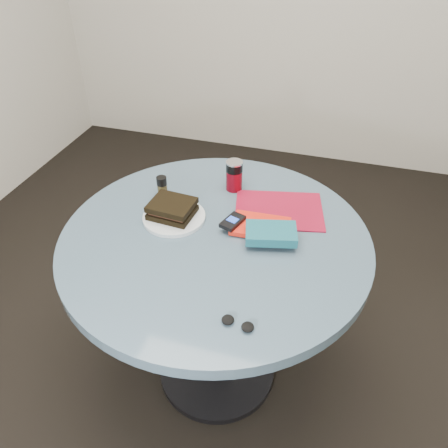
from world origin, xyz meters
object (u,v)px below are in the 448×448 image
(soda_can, at_px, (234,175))
(pepper_grinder, at_px, (162,187))
(sandwich, at_px, (172,209))
(magazine, at_px, (279,210))
(mp3_player, at_px, (233,221))
(novel, at_px, (271,233))
(headphones, at_px, (238,323))
(table, at_px, (216,271))
(plate, at_px, (174,217))
(red_book, at_px, (261,226))

(soda_can, relative_size, pepper_grinder, 1.38)
(sandwich, height_order, magazine, sandwich)
(magazine, height_order, mp3_player, mp3_player)
(novel, distance_m, headphones, 0.35)
(soda_can, bearing_deg, table, -87.25)
(table, distance_m, sandwich, 0.26)
(pepper_grinder, distance_m, headphones, 0.64)
(magazine, xyz_separation_m, headphones, (-0.01, -0.52, 0.01))
(plate, distance_m, soda_can, 0.28)
(plate, distance_m, novel, 0.34)
(sandwich, relative_size, mp3_player, 1.54)
(table, distance_m, plate, 0.24)
(novel, bearing_deg, pepper_grinder, 148.20)
(sandwich, xyz_separation_m, soda_can, (0.15, 0.23, 0.02))
(table, distance_m, magazine, 0.30)
(plate, relative_size, sandwich, 1.39)
(sandwich, distance_m, magazine, 0.37)
(plate, xyz_separation_m, sandwich, (-0.01, 0.00, 0.03))
(magazine, relative_size, headphones, 3.25)
(pepper_grinder, xyz_separation_m, novel, (0.42, -0.14, -0.01))
(pepper_grinder, bearing_deg, headphones, -49.97)
(pepper_grinder, xyz_separation_m, red_book, (0.38, -0.08, -0.03))
(sandwich, xyz_separation_m, pepper_grinder, (-0.08, 0.11, 0.00))
(pepper_grinder, bearing_deg, mp3_player, -19.92)
(mp3_player, bearing_deg, plate, -178.40)
(table, bearing_deg, pepper_grinder, 148.01)
(soda_can, relative_size, novel, 0.73)
(sandwich, xyz_separation_m, headphones, (0.33, -0.38, -0.03))
(pepper_grinder, bearing_deg, table, -31.99)
(red_book, bearing_deg, pepper_grinder, 164.96)
(soda_can, xyz_separation_m, headphones, (0.18, -0.61, -0.05))
(sandwich, relative_size, pepper_grinder, 1.83)
(sandwich, bearing_deg, table, -15.44)
(magazine, relative_size, red_book, 1.61)
(soda_can, height_order, headphones, soda_can)
(headphones, bearing_deg, magazine, 89.23)
(novel, height_order, headphones, novel)
(soda_can, distance_m, red_book, 0.26)
(sandwich, distance_m, novel, 0.34)
(sandwich, relative_size, red_book, 0.82)
(headphones, bearing_deg, mp3_player, 107.47)
(pepper_grinder, height_order, novel, pepper_grinder)
(soda_can, xyz_separation_m, red_book, (0.15, -0.21, -0.04))
(sandwich, height_order, mp3_player, sandwich)
(soda_can, bearing_deg, red_book, -54.77)
(table, xyz_separation_m, plate, (-0.16, 0.04, 0.17))
(mp3_player, distance_m, headphones, 0.40)
(red_book, bearing_deg, plate, -177.34)
(sandwich, height_order, pepper_grinder, pepper_grinder)
(red_book, height_order, mp3_player, mp3_player)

